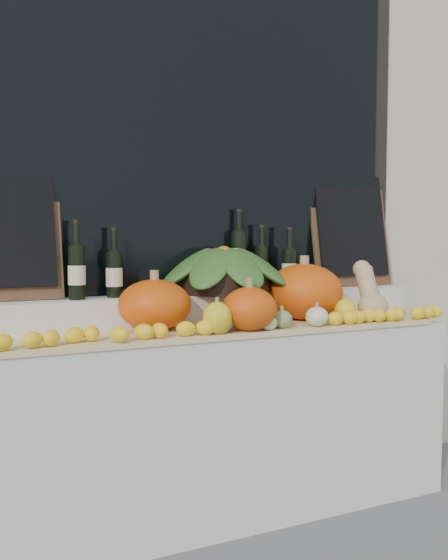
{
  "coord_description": "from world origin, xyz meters",
  "views": [
    {
      "loc": [
        -1.22,
        -1.09,
        1.33
      ],
      "look_at": [
        0.0,
        1.45,
        1.12
      ],
      "focal_mm": 40.0,
      "sensor_mm": 36.0,
      "label": 1
    }
  ],
  "objects_px": {
    "pumpkin_left": "(155,305)",
    "butternut_squash": "(370,295)",
    "pumpkin_right": "(304,292)",
    "produce_bowl": "(224,270)",
    "wine_bottle_tall": "(239,261)"
  },
  "relations": [
    {
      "from": "butternut_squash",
      "to": "pumpkin_left",
      "type": "bearing_deg",
      "value": 172.52
    },
    {
      "from": "butternut_squash",
      "to": "wine_bottle_tall",
      "type": "bearing_deg",
      "value": 145.93
    },
    {
      "from": "pumpkin_left",
      "to": "butternut_squash",
      "type": "xyz_separation_m",
      "value": [
        1.07,
        -0.14,
        0.01
      ]
    },
    {
      "from": "pumpkin_right",
      "to": "butternut_squash",
      "type": "bearing_deg",
      "value": -27.68
    },
    {
      "from": "pumpkin_left",
      "to": "wine_bottle_tall",
      "type": "relative_size",
      "value": 0.78
    },
    {
      "from": "pumpkin_left",
      "to": "pumpkin_right",
      "type": "height_order",
      "value": "pumpkin_right"
    },
    {
      "from": "butternut_squash",
      "to": "pumpkin_right",
      "type": "bearing_deg",
      "value": 152.32
    },
    {
      "from": "pumpkin_right",
      "to": "butternut_squash",
      "type": "relative_size",
      "value": 1.3
    },
    {
      "from": "produce_bowl",
      "to": "pumpkin_right",
      "type": "bearing_deg",
      "value": -22.95
    },
    {
      "from": "butternut_squash",
      "to": "produce_bowl",
      "type": "height_order",
      "value": "produce_bowl"
    },
    {
      "from": "pumpkin_left",
      "to": "produce_bowl",
      "type": "relative_size",
      "value": 0.46
    },
    {
      "from": "butternut_squash",
      "to": "wine_bottle_tall",
      "type": "height_order",
      "value": "wine_bottle_tall"
    },
    {
      "from": "pumpkin_left",
      "to": "produce_bowl",
      "type": "xyz_separation_m",
      "value": [
        0.42,
        0.16,
        0.14
      ]
    },
    {
      "from": "pumpkin_left",
      "to": "pumpkin_right",
      "type": "xyz_separation_m",
      "value": [
        0.78,
        0.01,
        0.03
      ]
    },
    {
      "from": "butternut_squash",
      "to": "produce_bowl",
      "type": "bearing_deg",
      "value": 154.93
    }
  ]
}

